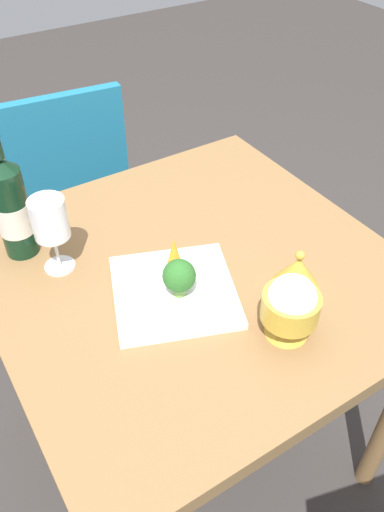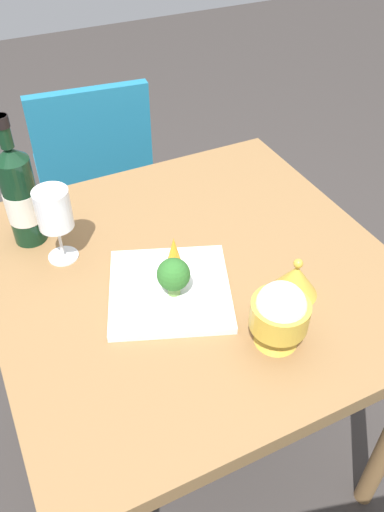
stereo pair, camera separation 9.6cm
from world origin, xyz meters
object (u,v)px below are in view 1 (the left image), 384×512
(carrot_garnish_left, at_px, (174,252))
(rice_bowl, at_px, (291,306))
(wine_glass, at_px, (50,221))
(serving_plate, at_px, (174,291))
(chair_by_wall, at_px, (68,172))
(rice_bowl_lid, at_px, (297,272))
(broccoli_floret, at_px, (179,276))
(wine_bottle, at_px, (12,207))

(carrot_garnish_left, bearing_deg, rice_bowl, 18.51)
(wine_glass, xyz_separation_m, serving_plate, (0.21, 0.17, -0.12))
(wine_glass, height_order, carrot_garnish_left, wine_glass)
(chair_by_wall, bearing_deg, rice_bowl_lid, -76.37)
(chair_by_wall, distance_m, carrot_garnish_left, 0.91)
(rice_bowl, height_order, serving_plate, rice_bowl)
(chair_by_wall, relative_size, broccoli_floret, 9.91)
(rice_bowl, distance_m, broccoli_floret, 0.23)
(rice_bowl, height_order, broccoli_floret, rice_bowl)
(chair_by_wall, height_order, serving_plate, chair_by_wall)
(broccoli_floret, distance_m, carrot_garnish_left, 0.09)
(wine_glass, bearing_deg, rice_bowl_lid, 51.41)
(broccoli_floret, xyz_separation_m, carrot_garnish_left, (-0.08, 0.04, -0.02))
(chair_by_wall, xyz_separation_m, rice_bowl, (1.13, 0.03, 0.30))
(wine_glass, bearing_deg, broccoli_floret, 37.15)
(wine_bottle, bearing_deg, rice_bowl, 34.48)
(broccoli_floret, bearing_deg, chair_by_wall, 174.11)
(wine_bottle, bearing_deg, carrot_garnish_left, 47.22)
(wine_glass, bearing_deg, chair_by_wall, 159.41)
(broccoli_floret, bearing_deg, carrot_garnish_left, 155.52)
(wine_bottle, relative_size, carrot_garnish_left, 4.52)
(wine_bottle, height_order, rice_bowl, wine_bottle)
(wine_glass, relative_size, rice_bowl_lid, 1.79)
(serving_plate, relative_size, broccoli_floret, 3.77)
(serving_plate, xyz_separation_m, broccoli_floret, (0.02, 0.00, 0.06))
(wine_glass, bearing_deg, serving_plate, 39.32)
(broccoli_floret, bearing_deg, rice_bowl, 34.64)
(chair_by_wall, distance_m, wine_glass, 0.85)
(broccoli_floret, bearing_deg, wine_bottle, -145.62)
(chair_by_wall, height_order, wine_bottle, wine_bottle)
(broccoli_floret, bearing_deg, rice_bowl_lid, 67.76)
(wine_glass, distance_m, carrot_garnish_left, 0.27)
(rice_bowl_lid, xyz_separation_m, serving_plate, (-0.11, -0.23, -0.03))
(wine_bottle, height_order, wine_glass, wine_bottle)
(wine_glass, height_order, serving_plate, wine_glass)
(rice_bowl, height_order, rice_bowl_lid, rice_bowl)
(rice_bowl, relative_size, broccoli_floret, 1.65)
(chair_by_wall, height_order, rice_bowl_lid, same)
(wine_glass, xyz_separation_m, carrot_garnish_left, (0.14, 0.21, -0.08))
(wine_glass, height_order, rice_bowl_lid, wine_glass)
(carrot_garnish_left, bearing_deg, broccoli_floret, -24.48)
(wine_glass, xyz_separation_m, broccoli_floret, (0.23, 0.17, -0.06))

